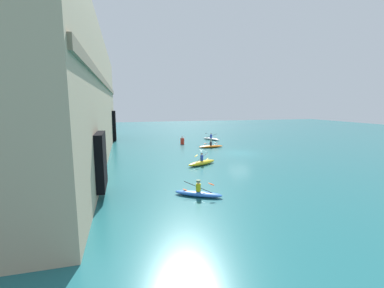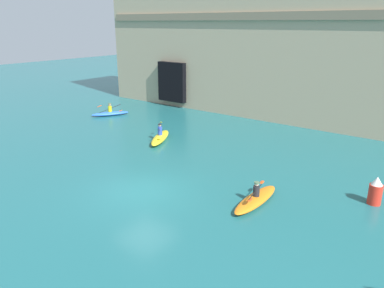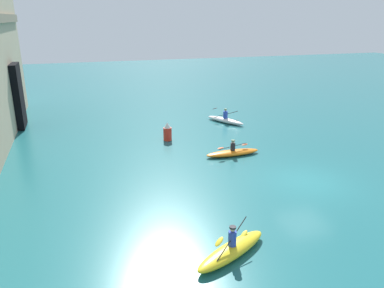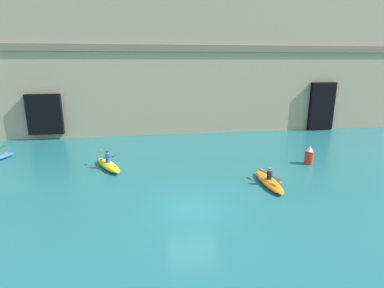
% 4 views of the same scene
% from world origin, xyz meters
% --- Properties ---
extents(ground_plane, '(120.00, 120.00, 0.00)m').
position_xyz_m(ground_plane, '(0.00, 0.00, 0.00)').
color(ground_plane, '#1E6066').
extents(cliff_bluff, '(41.84, 7.89, 12.77)m').
position_xyz_m(cliff_bluff, '(2.40, 18.90, 6.37)').
color(cliff_bluff, tan).
rests_on(cliff_bluff, ground).
extents(kayak_yellow, '(2.25, 3.40, 1.17)m').
position_xyz_m(kayak_yellow, '(-4.63, 6.28, 0.24)').
color(kayak_yellow, yellow).
rests_on(kayak_yellow, ground).
extents(kayak_blue, '(2.22, 3.07, 1.06)m').
position_xyz_m(kayak_blue, '(-12.78, 9.02, 0.21)').
color(kayak_blue, blue).
rests_on(kayak_blue, ground).
extents(kayak_orange, '(0.86, 3.43, 0.99)m').
position_xyz_m(kayak_orange, '(4.73, 2.10, 0.19)').
color(kayak_orange, orange).
rests_on(kayak_orange, ground).
extents(marker_buoy, '(0.57, 0.57, 1.27)m').
position_xyz_m(marker_buoy, '(8.86, 5.15, 0.59)').
color(marker_buoy, red).
rests_on(marker_buoy, ground).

